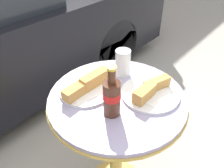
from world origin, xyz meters
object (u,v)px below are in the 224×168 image
object	(u,v)px
cola_bottle_left	(112,97)
drinking_glass	(123,64)
bistro_table	(117,128)
lunch_plate_near	(87,87)
lunch_plate_far	(150,92)

from	to	relation	value
cola_bottle_left	drinking_glass	bearing A→B (deg)	29.55
bistro_table	drinking_glass	size ratio (longest dim) A/B	5.80
bistro_table	drinking_glass	distance (m)	0.32
cola_bottle_left	lunch_plate_near	distance (m)	0.19
drinking_glass	lunch_plate_far	bearing A→B (deg)	-103.57
bistro_table	lunch_plate_near	bearing A→B (deg)	116.04
cola_bottle_left	lunch_plate_near	xyz separation A→B (m)	(0.03, 0.18, -0.06)
bistro_table	lunch_plate_far	xyz separation A→B (m)	(0.10, -0.11, 0.23)
drinking_glass	lunch_plate_far	size ratio (longest dim) A/B	0.52
drinking_glass	lunch_plate_near	bearing A→B (deg)	168.60
bistro_table	drinking_glass	xyz separation A→B (m)	(0.14, 0.09, 0.27)
bistro_table	lunch_plate_far	size ratio (longest dim) A/B	3.00
bistro_table	lunch_plate_far	world-z (taller)	lunch_plate_far
bistro_table	lunch_plate_far	bearing A→B (deg)	-47.06
drinking_glass	lunch_plate_far	world-z (taller)	drinking_glass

